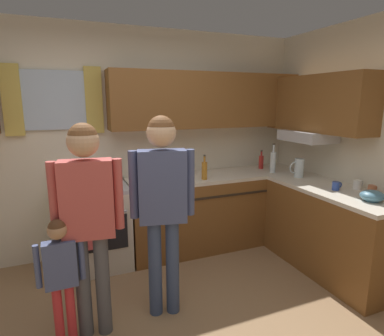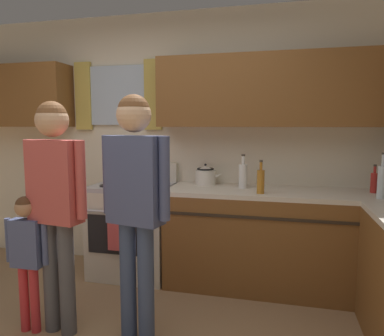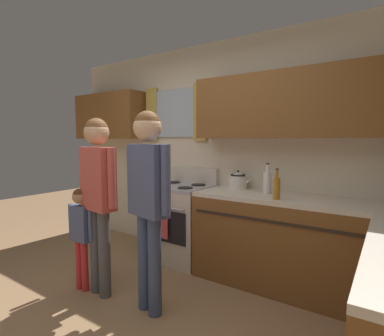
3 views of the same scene
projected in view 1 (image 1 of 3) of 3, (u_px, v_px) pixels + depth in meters
name	position (u px, v px, depth m)	size (l,w,h in m)	color
back_wall_unit	(120.00, 127.00, 3.64)	(4.60, 0.42, 2.60)	beige
kitchen_counter_run	(258.00, 216.00, 3.77)	(2.23, 2.08, 0.90)	brown
stove_oven	(92.00, 225.00, 3.46)	(0.75, 0.67, 1.10)	beige
bottle_oil_amber	(204.00, 170.00, 3.65)	(0.06, 0.06, 0.29)	#B27223
bottle_milk_white	(183.00, 167.00, 3.79)	(0.08, 0.08, 0.31)	white
bottle_tall_clear	(273.00, 162.00, 3.99)	(0.07, 0.07, 0.37)	silver
bottle_sauce_red	(261.00, 162.00, 4.24)	(0.06, 0.06, 0.25)	red
mug_cobalt_blue	(336.00, 186.00, 3.23)	(0.11, 0.07, 0.08)	#2D479E
cup_terracotta	(372.00, 189.00, 3.13)	(0.11, 0.07, 0.08)	#B76642
mug_ceramic_white	(358.00, 185.00, 3.26)	(0.13, 0.08, 0.09)	white
stovetop_kettle	(150.00, 169.00, 3.76)	(0.27, 0.20, 0.21)	silver
water_pitcher	(299.00, 168.00, 3.76)	(0.19, 0.11, 0.22)	silver
mixing_bowl	(372.00, 196.00, 2.87)	(0.21, 0.21, 0.10)	teal
adult_holding_child	(88.00, 207.00, 2.31)	(0.51, 0.22, 1.64)	#4C4C51
adult_in_plaid	(162.00, 194.00, 2.55)	(0.51, 0.24, 1.68)	#38476B
small_child	(61.00, 269.00, 2.27)	(0.33, 0.13, 0.99)	red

